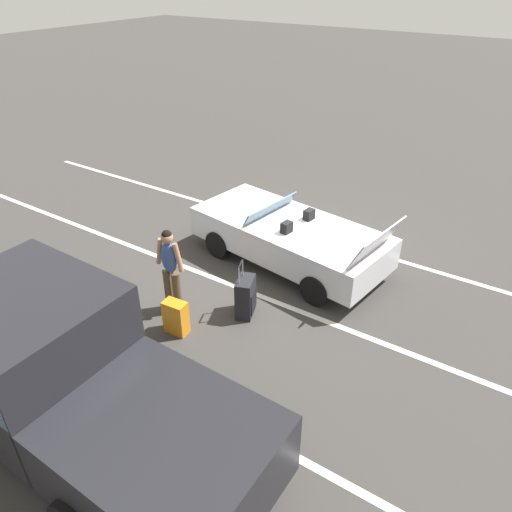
% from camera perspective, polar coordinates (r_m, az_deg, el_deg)
% --- Properties ---
extents(ground_plane, '(80.00, 80.00, 0.00)m').
position_cam_1_polar(ground_plane, '(10.27, 3.84, -0.66)').
color(ground_plane, '#383533').
extents(lot_line_near, '(18.00, 0.12, 0.01)m').
position_cam_1_polar(lot_line_near, '(11.30, 7.20, 2.36)').
color(lot_line_near, silver).
rests_on(lot_line_near, ground_plane).
extents(lot_line_mid, '(18.00, 0.12, 0.01)m').
position_cam_1_polar(lot_line_mid, '(9.30, -0.37, -4.44)').
color(lot_line_mid, silver).
rests_on(lot_line_mid, ground_plane).
extents(lot_line_far, '(18.00, 0.12, 0.01)m').
position_cam_1_polar(lot_line_far, '(7.74, -11.80, -14.25)').
color(lot_line_far, silver).
rests_on(lot_line_far, ground_plane).
extents(convertible_car, '(4.38, 2.34, 1.51)m').
position_cam_1_polar(convertible_car, '(10.08, 3.08, 2.58)').
color(convertible_car, silver).
rests_on(convertible_car, ground_plane).
extents(suitcase_large_black, '(0.43, 0.55, 1.08)m').
position_cam_1_polar(suitcase_large_black, '(8.58, -1.24, -4.87)').
color(suitcase_large_black, black).
rests_on(suitcase_large_black, ground_plane).
extents(suitcase_medium_bright, '(0.42, 0.27, 0.62)m').
position_cam_1_polar(suitcase_medium_bright, '(8.34, -9.50, -7.20)').
color(suitcase_medium_bright, orange).
rests_on(suitcase_medium_bright, ground_plane).
extents(traveler_person, '(0.60, 0.23, 1.65)m').
position_cam_1_polar(traveler_person, '(8.50, -10.16, -1.26)').
color(traveler_person, '#4C3F2D').
rests_on(traveler_person, ground_plane).
extents(parked_pickup_truck_near, '(5.02, 2.12, 2.10)m').
position_cam_1_polar(parked_pickup_truck_near, '(6.62, -22.35, -12.70)').
color(parked_pickup_truck_near, black).
rests_on(parked_pickup_truck_near, ground_plane).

